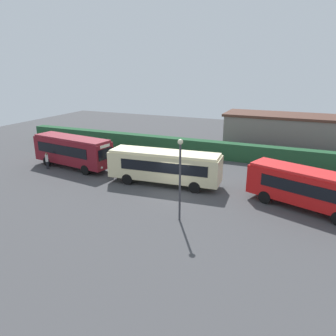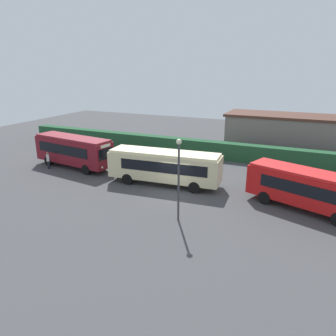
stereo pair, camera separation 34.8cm
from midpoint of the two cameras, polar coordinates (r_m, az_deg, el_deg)
ground_plane at (r=27.06m, az=1.12°, el=-4.47°), size 79.44×79.44×0.00m
bus_maroon at (r=34.75m, az=-16.09°, el=3.09°), size 9.31×3.59×3.26m
bus_cream at (r=28.54m, az=-0.31°, el=0.46°), size 10.24×3.29×3.03m
bus_red at (r=25.60m, az=23.73°, el=-3.20°), size 8.91×5.17×2.99m
person_left at (r=35.40m, az=-20.17°, el=1.35°), size 0.45×0.46×1.72m
person_center at (r=33.07m, az=-0.91°, el=1.38°), size 0.46×0.39×1.75m
hedge_row at (r=37.53m, az=8.30°, el=3.22°), size 51.72×1.34×1.92m
depot_building at (r=41.24m, az=19.95°, el=5.65°), size 13.56×5.54×4.71m
lamppost at (r=21.25m, az=2.37°, el=-0.55°), size 0.36×0.36×5.71m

